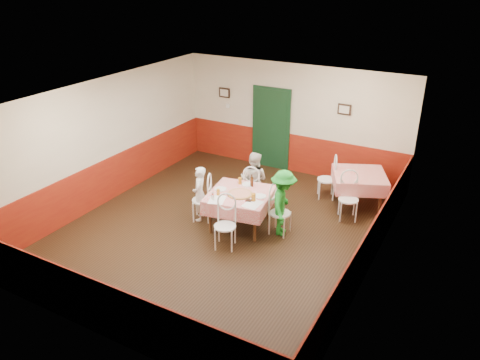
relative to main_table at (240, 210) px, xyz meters
The scene contains 39 objects.
floor 0.52m from the main_table, 130.83° to the right, with size 7.00×7.00×0.00m, color black.
ceiling 2.45m from the main_table, 130.83° to the right, with size 7.00×7.00×0.00m, color white.
back_wall 3.39m from the main_table, 94.18° to the left, with size 6.00×0.10×2.80m, color beige.
front_wall 3.92m from the main_table, 93.58° to the right, with size 6.00×0.10×2.80m, color beige.
left_wall 3.41m from the main_table, behind, with size 0.10×7.00×2.80m, color beige.
right_wall 2.96m from the main_table, ahead, with size 0.10×7.00×2.80m, color beige.
wainscot_back 3.22m from the main_table, 94.20° to the left, with size 6.00×0.03×1.00m, color maroon.
wainscot_front 3.77m from the main_table, 93.59° to the right, with size 6.00×0.03×1.00m, color maroon.
wainscot_left 3.23m from the main_table, behind, with size 0.03×7.00×1.00m, color maroon.
wainscot_right 2.77m from the main_table, ahead, with size 0.03×7.00×1.00m, color maroon.
door 3.35m from the main_table, 104.74° to the left, with size 0.96×0.06×2.10m, color black.
picture_left 4.16m from the main_table, 125.13° to the left, with size 0.32×0.03×0.26m, color black.
picture_right 3.66m from the main_table, 71.48° to the left, with size 0.32×0.03×0.26m, color black.
thermostat 3.99m from the main_table, 123.91° to the left, with size 0.10×0.03×0.10m, color white.
main_table is the anchor object (origin of this frame).
second_table 2.83m from the main_table, 48.99° to the left, with size 1.12×1.12×0.77m, color red.
chair_left 0.85m from the main_table, behind, with size 0.42×0.42×0.90m, color white, non-canonical shape.
chair_right 0.85m from the main_table, ahead, with size 0.42×0.42×0.90m, color white, non-canonical shape.
chair_far 0.85m from the main_table, 99.49° to the left, with size 0.42×0.42×0.90m, color white, non-canonical shape.
chair_near 0.85m from the main_table, 80.51° to the right, with size 0.42×0.42×0.90m, color white, non-canonical shape.
chair_second_a 2.40m from the main_table, 62.62° to the left, with size 0.42×0.42×0.90m, color white, non-canonical shape.
chair_second_b 2.31m from the main_table, 36.70° to the left, with size 0.42×0.42×0.90m, color white, non-canonical shape.
pizza 0.41m from the main_table, 61.04° to the right, with size 0.49×0.49×0.03m, color #B74723.
plate_left 0.59m from the main_table, behind, with size 0.25×0.25×0.01m, color white.
plate_right 0.58m from the main_table, ahead, with size 0.25×0.25×0.01m, color white.
plate_far 0.58m from the main_table, 96.76° to the left, with size 0.25×0.25×0.01m, color white.
glass_a 0.63m from the main_table, 139.27° to the right, with size 0.07×0.07×0.12m, color #BF7219.
glass_b 0.64m from the main_table, 23.70° to the right, with size 0.08×0.08×0.16m, color #BF7219.
glass_c 0.63m from the main_table, 118.98° to the left, with size 0.08×0.08×0.14m, color #BF7219.
beer_bottle 0.65m from the main_table, 81.70° to the left, with size 0.07×0.07×0.24m, color #381C0A.
shaker_a 0.75m from the main_table, 124.30° to the right, with size 0.04×0.04×0.09m, color silver.
shaker_b 0.75m from the main_table, 119.27° to the right, with size 0.04×0.04×0.09m, color silver.
shaker_c 0.71m from the main_table, 134.52° to the right, with size 0.04×0.04×0.09m, color #B23319.
menu_left 0.66m from the main_table, 117.50° to the right, with size 0.30×0.40×0.00m, color white.
menu_right 0.66m from the main_table, 34.07° to the right, with size 0.30×0.40×0.00m, color white.
wallet 0.55m from the main_table, 34.41° to the right, with size 0.11×0.09×0.02m, color black.
diner_left 0.93m from the main_table, behind, with size 0.44×0.29×1.20m, color gray.
diner_far 0.94m from the main_table, 99.49° to the left, with size 0.63×0.49×1.31m, color gray.
diner_right 0.95m from the main_table, ahead, with size 0.89×0.51×1.37m, color gray.
Camera 1 is at (4.34, -7.14, 4.94)m, focal length 35.00 mm.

